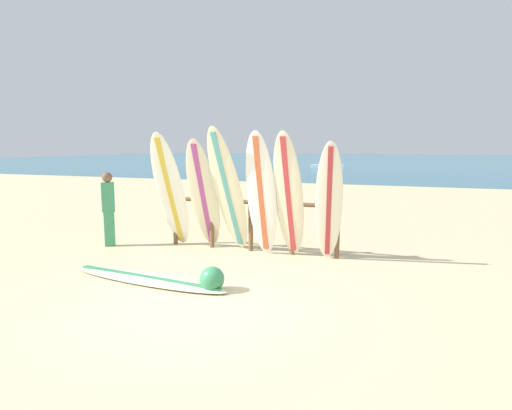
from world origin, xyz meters
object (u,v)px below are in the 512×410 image
(surfboard_lying_on_sand, at_px, (147,279))
(small_boat_offshore, at_px, (327,166))
(beachgoer_standing, at_px, (108,206))
(surfboard_leaning_center_right, at_px, (289,196))
(surfboard_rack, at_px, (251,216))
(surfboard_leaning_center_left, at_px, (228,191))
(surfboard_leaning_right, at_px, (329,203))
(surfboard_leaning_far_left, at_px, (170,192))
(surfboard_leaning_left, at_px, (203,195))
(beach_ball, at_px, (212,279))
(surfboard_leaning_center, at_px, (261,195))

(surfboard_lying_on_sand, distance_m, small_boat_offshore, 32.41)
(beachgoer_standing, bearing_deg, surfboard_leaning_center_right, 3.57)
(beachgoer_standing, bearing_deg, surfboard_rack, 12.22)
(surfboard_lying_on_sand, xyz_separation_m, small_boat_offshore, (-3.30, 32.24, 0.22))
(surfboard_leaning_center_left, height_order, surfboard_leaning_right, surfboard_leaning_center_left)
(surfboard_rack, height_order, surfboard_leaning_far_left, surfboard_leaning_far_left)
(small_boat_offshore, bearing_deg, surfboard_leaning_far_left, -85.07)
(surfboard_leaning_left, xyz_separation_m, small_boat_offshore, (-3.24, 30.19, -0.83))
(surfboard_rack, height_order, surfboard_leaning_center_right, surfboard_leaning_center_right)
(surfboard_rack, height_order, small_boat_offshore, surfboard_rack)
(beach_ball, bearing_deg, surfboard_leaning_center, 88.52)
(surfboard_leaning_center_left, bearing_deg, surfboard_lying_on_sand, -105.39)
(surfboard_leaning_right, bearing_deg, small_boat_offshore, 100.65)
(surfboard_leaning_far_left, height_order, surfboard_leaning_center_left, surfboard_leaning_center_left)
(surfboard_leaning_center_left, height_order, beach_ball, surfboard_leaning_center_left)
(surfboard_rack, height_order, surfboard_leaning_right, surfboard_leaning_right)
(surfboard_leaning_right, xyz_separation_m, surfboard_lying_on_sand, (-2.40, -1.93, -1.03))
(surfboard_lying_on_sand, bearing_deg, surfboard_leaning_center_right, 48.81)
(surfboard_leaning_left, relative_size, surfboard_leaning_center_right, 0.95)
(surfboard_leaning_center_left, bearing_deg, surfboard_leaning_far_left, -178.40)
(surfboard_leaning_center, bearing_deg, surfboard_leaning_center_right, 3.92)
(surfboard_rack, relative_size, surfboard_leaning_center_right, 1.50)
(surfboard_leaning_right, relative_size, small_boat_offshore, 0.72)
(surfboard_rack, relative_size, small_boat_offshore, 1.16)
(surfboard_leaning_far_left, height_order, beach_ball, surfboard_leaning_far_left)
(surfboard_leaning_left, bearing_deg, surfboard_leaning_right, -2.88)
(surfboard_leaning_center_right, xyz_separation_m, small_boat_offshore, (-4.99, 30.32, -0.89))
(surfboard_leaning_center_right, distance_m, small_boat_offshore, 30.74)
(surfboard_leaning_center_left, bearing_deg, beachgoer_standing, -175.25)
(surfboard_leaning_left, height_order, surfboard_leaning_right, surfboard_leaning_left)
(surfboard_leaning_left, bearing_deg, surfboard_leaning_center, -7.32)
(surfboard_rack, distance_m, surfboard_leaning_center, 0.73)
(surfboard_leaning_far_left, height_order, beachgoer_standing, surfboard_leaning_far_left)
(surfboard_leaning_center, bearing_deg, surfboard_leaning_right, 1.70)
(surfboard_rack, distance_m, beach_ball, 2.45)
(surfboard_leaning_far_left, relative_size, surfboard_leaning_center_left, 0.96)
(surfboard_leaning_left, height_order, surfboard_leaning_center, surfboard_leaning_center)
(surfboard_leaning_center_right, bearing_deg, surfboard_leaning_left, 175.89)
(surfboard_leaning_left, relative_size, small_boat_offshore, 0.73)
(surfboard_leaning_center_left, bearing_deg, surfboard_leaning_center, -1.29)
(surfboard_leaning_center_left, relative_size, surfboard_leaning_right, 1.12)
(surfboard_leaning_far_left, height_order, surfboard_leaning_center_right, surfboard_leaning_far_left)
(surfboard_leaning_center_left, distance_m, surfboard_leaning_center, 0.66)
(surfboard_leaning_center_left, bearing_deg, surfboard_leaning_left, 166.09)
(surfboard_rack, xyz_separation_m, surfboard_leaning_left, (-0.88, -0.26, 0.40))
(surfboard_leaning_far_left, bearing_deg, surfboard_leaning_center_left, 1.60)
(beach_ball, bearing_deg, surfboard_rack, 97.54)
(surfboard_lying_on_sand, bearing_deg, surfboard_rack, 70.49)
(surfboard_leaning_center_right, bearing_deg, surfboard_leaning_center, -176.08)
(surfboard_leaning_center_right, bearing_deg, beach_ball, -105.54)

